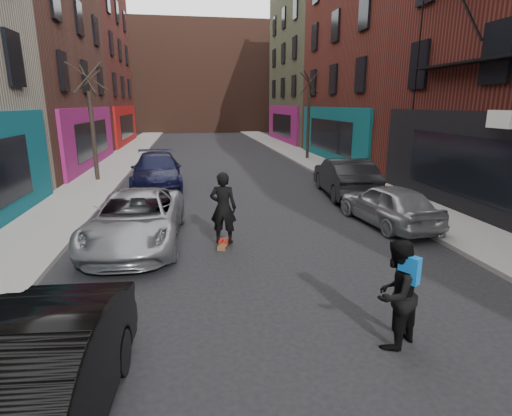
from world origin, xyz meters
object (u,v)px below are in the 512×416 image
object	(u,v)px
parked_left_mid	(21,401)
pedestrian	(396,294)
skateboarder	(223,208)
parked_right_far	(388,204)
tree_right_far	(309,107)
parked_right_end	(345,177)
parked_left_end	(157,171)
skateboard	(224,244)
parked_left_far	(136,219)
tree_left_far	(91,111)

from	to	relation	value
parked_left_mid	pedestrian	world-z (taller)	pedestrian
skateboarder	parked_right_far	bearing A→B (deg)	-153.27
tree_right_far	parked_right_end	world-z (taller)	tree_right_far
parked_right_far	pedestrian	distance (m)	6.78
parked_right_far	parked_left_end	bearing A→B (deg)	-49.89
parked_right_end	tree_right_far	bearing A→B (deg)	-92.46
skateboard	pedestrian	bearing A→B (deg)	-50.60
tree_right_far	parked_left_far	bearing A→B (deg)	-121.19
skateboard	parked_left_far	bearing A→B (deg)	-177.94
tree_left_far	parked_left_far	size ratio (longest dim) A/B	1.28
parked_left_mid	skateboarder	bearing A→B (deg)	70.65
parked_left_far	pedestrian	distance (m)	7.18
tree_left_far	tree_right_far	world-z (taller)	tree_right_far
parked_right_end	skateboarder	world-z (taller)	skateboarder
parked_right_end	skateboard	xyz separation A→B (m)	(-5.48, -5.25, -0.74)
parked_left_far	pedestrian	world-z (taller)	pedestrian
tree_right_far	skateboard	distance (m)	17.90
parked_left_end	skateboard	world-z (taller)	parked_left_end
parked_left_far	parked_right_end	xyz separation A→B (m)	(7.80, 4.70, 0.08)
pedestrian	parked_right_end	bearing A→B (deg)	-140.10
parked_left_end	parked_left_far	bearing A→B (deg)	-93.27
skateboarder	pedestrian	xyz separation A→B (m)	(2.24, -5.00, -0.17)
parked_left_far	tree_right_far	bearing A→B (deg)	61.30
parked_left_mid	pedestrian	size ratio (longest dim) A/B	2.52
parked_right_far	parked_left_far	bearing A→B (deg)	-2.89
parked_left_far	tree_left_far	bearing A→B (deg)	109.98
parked_right_far	parked_right_end	world-z (taller)	parked_right_end
parked_right_end	skateboard	distance (m)	7.62
parked_right_end	skateboard	bearing A→B (deg)	49.71
parked_right_end	skateboarder	bearing A→B (deg)	49.71
tree_left_far	skateboard	bearing A→B (deg)	-62.16
parked_left_mid	skateboarder	world-z (taller)	skateboarder
parked_left_end	parked_right_far	distance (m)	10.38
tree_left_far	pedestrian	world-z (taller)	tree_left_far
tree_right_far	skateboard	xyz separation A→B (m)	(-7.08, -16.07, -3.48)
parked_left_mid	parked_right_far	world-z (taller)	parked_left_mid
parked_right_end	parked_left_mid	bearing A→B (deg)	60.85
tree_right_far	pedestrian	size ratio (longest dim) A/B	3.86
skateboard	pedestrian	xyz separation A→B (m)	(2.24, -5.00, 0.84)
tree_right_far	parked_right_end	distance (m)	11.28
tree_left_far	parked_left_mid	xyz separation A→B (m)	(2.66, -16.40, -2.65)
skateboarder	pedestrian	distance (m)	5.48
tree_right_far	parked_left_mid	world-z (taller)	tree_right_far
parked_left_mid	tree_right_far	bearing A→B (deg)	69.93
tree_right_far	pedestrian	bearing A→B (deg)	-102.94
tree_left_far	pedestrian	xyz separation A→B (m)	(7.56, -15.07, -2.49)
tree_right_far	parked_left_mid	bearing A→B (deg)	-113.50
parked_left_end	skateboard	xyz separation A→B (m)	(2.32, -8.16, -0.72)
parked_left_far	skateboard	xyz separation A→B (m)	(2.32, -0.55, -0.66)
tree_left_far	tree_right_far	size ratio (longest dim) A/B	0.96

